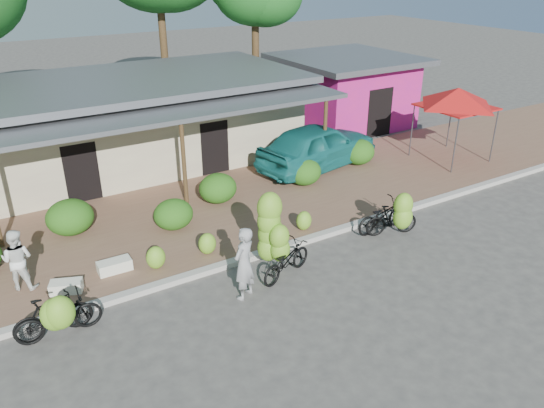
% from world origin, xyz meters
% --- Properties ---
extents(ground, '(100.00, 100.00, 0.00)m').
position_xyz_m(ground, '(0.00, 0.00, 0.00)').
color(ground, '#42403E').
rests_on(ground, ground).
extents(sidewalk, '(60.00, 6.00, 0.12)m').
position_xyz_m(sidewalk, '(0.00, 5.00, 0.06)').
color(sidewalk, brown).
rests_on(sidewalk, ground).
extents(curb, '(60.00, 0.25, 0.15)m').
position_xyz_m(curb, '(0.00, 2.00, 0.07)').
color(curb, '#A8A399').
rests_on(curb, ground).
extents(shop_main, '(13.00, 8.50, 3.35)m').
position_xyz_m(shop_main, '(0.00, 10.93, 1.72)').
color(shop_main, beige).
rests_on(shop_main, ground).
extents(shop_pink, '(6.00, 6.00, 3.25)m').
position_xyz_m(shop_pink, '(10.50, 10.99, 1.67)').
color(shop_pink, '#C21D71').
rests_on(shop_pink, ground).
extents(hedge_1, '(1.36, 1.22, 1.06)m').
position_xyz_m(hedge_1, '(-3.72, 5.86, 0.65)').
color(hedge_1, '#255313').
rests_on(hedge_1, sidewalk).
extents(hedge_2, '(1.18, 1.06, 0.92)m').
position_xyz_m(hedge_2, '(-1.04, 4.61, 0.58)').
color(hedge_2, '#255313').
rests_on(hedge_2, sidewalk).
extents(hedge_3, '(1.26, 1.14, 0.99)m').
position_xyz_m(hedge_3, '(0.92, 5.61, 0.61)').
color(hedge_3, '#255313').
rests_on(hedge_3, sidewalk).
extents(hedge_4, '(1.20, 1.08, 0.94)m').
position_xyz_m(hedge_4, '(4.21, 5.36, 0.59)').
color(hedge_4, '#255313').
rests_on(hedge_4, sidewalk).
extents(hedge_5, '(1.27, 1.14, 0.99)m').
position_xyz_m(hedge_5, '(7.18, 5.95, 0.62)').
color(hedge_5, '#255313').
rests_on(hedge_5, sidewalk).
extents(red_canopy, '(3.50, 3.50, 2.86)m').
position_xyz_m(red_canopy, '(10.70, 4.51, 2.61)').
color(red_canopy, '#59595E').
rests_on(red_canopy, sidewalk).
extents(bike_far_left, '(1.83, 1.24, 1.38)m').
position_xyz_m(bike_far_left, '(-4.98, 1.28, 0.57)').
color(bike_far_left, black).
rests_on(bike_far_left, ground).
extents(bike_left, '(1.67, 1.14, 1.32)m').
position_xyz_m(bike_left, '(-5.08, 1.33, 0.60)').
color(bike_left, black).
rests_on(bike_left, ground).
extents(bike_center, '(1.87, 1.41, 2.21)m').
position_xyz_m(bike_center, '(0.40, 1.07, 0.89)').
color(bike_center, black).
rests_on(bike_center, ground).
extents(bike_right, '(1.67, 1.33, 1.60)m').
position_xyz_m(bike_right, '(4.31, 0.88, 0.70)').
color(bike_right, black).
rests_on(bike_right, ground).
extents(bike_far_right, '(1.87, 0.71, 0.97)m').
position_xyz_m(bike_far_right, '(4.32, 1.44, 0.48)').
color(bike_far_right, black).
rests_on(bike_far_right, ground).
extents(loose_banana_a, '(0.50, 0.43, 0.63)m').
position_xyz_m(loose_banana_a, '(-2.29, 2.74, 0.43)').
color(loose_banana_a, '#72AD2B').
rests_on(loose_banana_a, sidewalk).
extents(loose_banana_b, '(0.49, 0.42, 0.61)m').
position_xyz_m(loose_banana_b, '(-0.83, 2.72, 0.43)').
color(loose_banana_b, '#72AD2B').
rests_on(loose_banana_b, sidewalk).
extents(loose_banana_c, '(0.48, 0.40, 0.59)m').
position_xyz_m(loose_banana_c, '(2.22, 2.51, 0.42)').
color(loose_banana_c, '#72AD2B').
rests_on(loose_banana_c, sidewalk).
extents(sack_near, '(0.86, 0.41, 0.30)m').
position_xyz_m(sack_near, '(-3.26, 3.17, 0.27)').
color(sack_near, white).
rests_on(sack_near, sidewalk).
extents(sack_far, '(0.84, 0.63, 0.28)m').
position_xyz_m(sack_far, '(-4.53, 2.86, 0.26)').
color(sack_far, white).
rests_on(sack_far, sidewalk).
extents(vendor, '(0.81, 0.72, 1.87)m').
position_xyz_m(vendor, '(-0.86, 0.57, 0.93)').
color(vendor, gray).
rests_on(vendor, ground).
extents(bystander, '(0.96, 0.91, 1.57)m').
position_xyz_m(bystander, '(-5.40, 3.61, 0.90)').
color(bystander, white).
rests_on(bystander, sidewalk).
extents(teal_van, '(5.45, 3.04, 1.75)m').
position_xyz_m(teal_van, '(5.59, 6.47, 1.00)').
color(teal_van, '#176967').
rests_on(teal_van, sidewalk).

